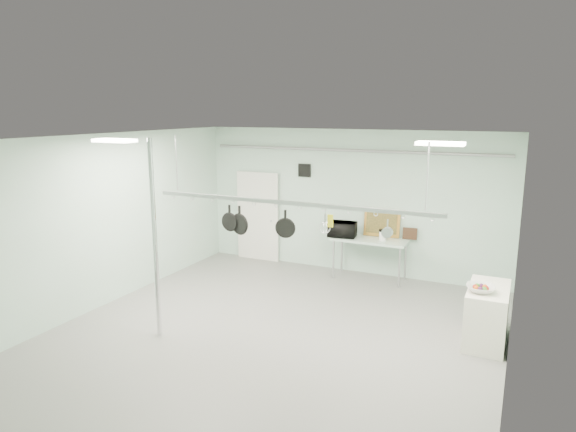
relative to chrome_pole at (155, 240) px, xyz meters
The scene contains 25 objects.
floor 2.41m from the chrome_pole, 19.44° to the left, with size 8.00×8.00×0.00m, color gray.
ceiling 2.40m from the chrome_pole, 19.44° to the left, with size 7.00×8.00×0.02m, color silver.
back_wall 4.89m from the chrome_pole, 69.68° to the left, with size 7.00×0.02×3.20m, color #A5C6B3.
right_wall 5.22m from the chrome_pole, ahead, with size 0.02×8.00×3.20m, color #A5C6B3.
door 4.61m from the chrome_pole, 97.53° to the left, with size 1.10×0.10×2.20m, color silver.
wall_vent 4.65m from the chrome_pole, 82.52° to the left, with size 0.30×0.04×0.30m, color black.
conduit_pipe 4.95m from the chrome_pole, 69.30° to the left, with size 0.07×0.07×6.60m, color gray.
chrome_pole is the anchor object (origin of this frame).
prep_table 4.85m from the chrome_pole, 61.29° to the left, with size 1.60×0.70×0.91m.
side_cabinet 5.37m from the chrome_pole, 22.41° to the left, with size 0.60×1.20×0.90m, color white.
pot_rack 2.19m from the chrome_pole, 25.35° to the left, with size 4.80×0.06×1.00m.
light_panel_left 1.65m from the chrome_pole, 158.20° to the right, with size 0.65×0.30×0.05m, color white.
light_panel_right 4.55m from the chrome_pole, 16.31° to the left, with size 0.65×0.30×0.05m, color white.
microwave 4.48m from the chrome_pole, 67.48° to the left, with size 0.59×0.40×0.33m, color black.
coffee_canister 4.93m from the chrome_pole, 58.14° to the left, with size 0.15×0.15×0.20m, color white.
painting_large 5.15m from the chrome_pole, 61.24° to the left, with size 0.78×0.05×0.58m, color gold.
painting_small 5.48m from the chrome_pole, 55.58° to the left, with size 0.30×0.04×0.25m, color #321E11.
fruit_bowl 5.10m from the chrome_pole, 20.24° to the left, with size 0.42×0.42×0.10m, color silver.
skillet_left 1.26m from the chrome_pole, 47.22° to the left, with size 0.32×0.06×0.43m, color black, non-canonical shape.
skillet_mid 1.38m from the chrome_pole, 41.36° to the left, with size 0.36×0.06×0.49m, color black, non-canonical shape.
skillet_right 2.08m from the chrome_pole, 25.90° to the left, with size 0.32×0.06×0.44m, color black, non-canonical shape.
whisk 2.69m from the chrome_pole, 19.66° to the left, with size 0.17×0.17×0.33m, color silver, non-canonical shape.
grater 2.78m from the chrome_pole, 19.07° to the left, with size 0.09×0.02×0.21m, color yellow, non-canonical shape.
saucepan 3.61m from the chrome_pole, 14.51° to the left, with size 0.15×0.09×0.27m, color silver, non-canonical shape.
fruit_cluster 5.09m from the chrome_pole, 20.24° to the left, with size 0.24×0.24×0.09m, color #9B170E, non-canonical shape.
Camera 1 is at (3.52, -6.80, 3.64)m, focal length 32.00 mm.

